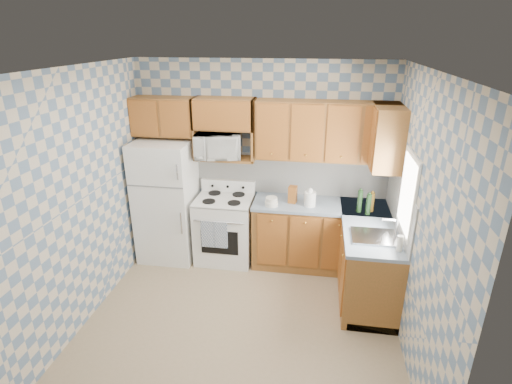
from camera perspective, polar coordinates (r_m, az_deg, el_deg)
floor at (r=4.71m, az=-2.13°, el=-17.72°), size 3.40×3.40×0.00m
back_wall at (r=5.46m, az=0.88°, el=4.28°), size 3.40×0.02×2.70m
right_wall at (r=4.04m, az=22.05°, el=-3.95°), size 0.02×3.20×2.70m
backsplash_back at (r=5.46m, az=5.02°, el=2.53°), size 2.60×0.02×0.56m
backsplash_right at (r=4.81m, az=19.79°, el=-1.47°), size 0.02×1.60×0.56m
refrigerator at (r=5.64m, az=-12.61°, el=-1.22°), size 0.75×0.70×1.68m
stove_body at (r=5.59m, az=-4.44°, el=-5.33°), size 0.76×0.65×0.90m
cooktop at (r=5.40m, az=-4.58°, el=-1.03°), size 0.76×0.65×0.02m
backguard at (r=5.61m, az=-3.97°, el=0.94°), size 0.76×0.08×0.17m
dish_towel_left at (r=5.29m, az=-6.89°, el=-5.98°), size 0.18×0.02×0.37m
dish_towel_right at (r=5.25m, az=-5.06°, el=-6.14°), size 0.18×0.02×0.37m
base_cabinets_back at (r=5.49m, az=8.98°, el=-6.23°), size 1.75×0.60×0.88m
base_cabinets_right at (r=5.10m, az=15.46°, el=-9.17°), size 0.60×1.60×0.88m
countertop_back at (r=5.29m, az=9.27°, el=-1.84°), size 1.77×0.63×0.04m
countertop_right at (r=4.88m, az=15.94°, el=-4.52°), size 0.63×1.60×0.04m
upper_cabinets_back at (r=5.12m, az=9.92°, el=8.57°), size 1.75×0.33×0.74m
upper_cabinets_fridge at (r=5.48m, az=-13.04°, el=10.48°), size 0.82×0.33×0.50m
upper_cabinets_right at (r=5.01m, az=18.13°, el=7.51°), size 0.33×0.70×0.74m
microwave_shelf at (r=5.37m, az=-4.36°, el=4.84°), size 0.80×0.33×0.03m
microwave at (r=5.31m, az=-5.57°, el=6.64°), size 0.68×0.53×0.33m
sink at (r=4.56m, az=16.48°, el=-6.17°), size 0.48×0.40×0.03m
window at (r=4.40m, az=20.88°, el=-0.25°), size 0.02×0.66×0.86m
bottle_0 at (r=5.09m, az=14.59°, el=-1.28°), size 0.06×0.06×0.28m
bottle_1 at (r=5.05m, az=15.76°, el=-1.71°), size 0.06×0.06×0.26m
bottle_2 at (r=5.15m, az=16.19°, el=-1.39°), size 0.06×0.06×0.25m
knife_block at (r=5.22m, az=5.26°, el=-0.35°), size 0.12×0.12×0.23m
electric_kettle at (r=5.15m, az=7.71°, el=-0.99°), size 0.15×0.15×0.19m
food_containers at (r=5.13m, az=2.23°, el=-1.37°), size 0.17×0.17×0.11m
soap_bottle at (r=4.34m, az=19.87°, el=-6.93°), size 0.06×0.06×0.17m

